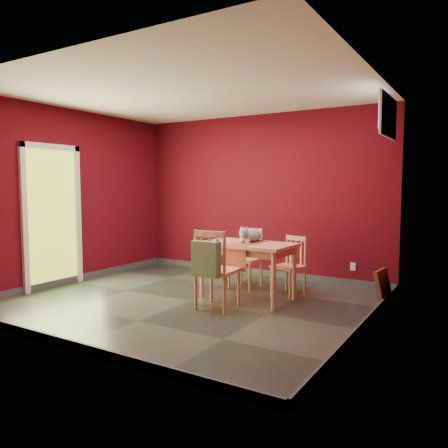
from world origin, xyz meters
The scene contains 13 objects.
ground centered at (0.00, 0.00, 0.00)m, with size 4.50×4.50×0.00m, color #2D342D.
room_shell centered at (0.00, 0.00, 0.05)m, with size 4.50×4.50×4.50m.
doorway centered at (-2.23, -0.40, 1.12)m, with size 0.06×1.01×2.13m.
window centered at (2.23, 1.00, 2.35)m, with size 0.05×0.90×0.50m.
outlet_plate centered at (1.60, 1.99, 0.30)m, with size 0.08×0.01×0.12m, color silver.
dining_table centered at (0.59, 0.50, 0.67)m, with size 1.25×0.77×0.76m.
table_runner centered at (0.59, 0.39, 0.71)m, with size 0.34×0.67×0.33m.
chair_far_left centered at (0.24, 1.12, 0.45)m, with size 0.42×0.42×0.88m.
chair_far_right centered at (0.97, 1.05, 0.42)m, with size 0.47×0.47×0.81m.
chair_near centered at (0.48, -0.13, 0.50)m, with size 0.49×0.49×0.99m.
tote_bag centered at (0.49, -0.36, 0.66)m, with size 0.35×0.20×0.49m.
cat centered at (0.59, 0.59, 0.88)m, with size 0.25×0.48×0.24m, color slate, non-canonical shape.
picture_frame centered at (2.19, 1.24, 0.22)m, with size 0.18×0.45×0.44m.
Camera 1 is at (3.32, -4.59, 1.52)m, focal length 35.00 mm.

